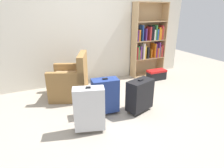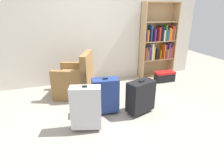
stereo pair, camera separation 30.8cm
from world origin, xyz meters
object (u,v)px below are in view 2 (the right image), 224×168
Objects in this scene: storage_box at (165,76)px; bookshelf at (158,42)px; armchair at (76,81)px; suitcase_black at (141,96)px; suitcase_navy_blue at (105,95)px; suitcase_silver at (86,108)px; mug at (105,93)px.

bookshelf is at bearing 89.30° from storage_box.
armchair is 1.44m from suitcase_black.
suitcase_navy_blue is (0.37, -0.91, 0.02)m from armchair.
armchair is 0.98m from suitcase_navy_blue.
suitcase_black is at bearing 11.76° from suitcase_silver.
bookshelf is 2.35m from armchair.
armchair is at bearing 88.65° from suitcase_silver.
suitcase_black is at bearing -17.43° from suitcase_navy_blue.
storage_box is 0.75× the size of suitcase_navy_blue.
suitcase_navy_blue is at bearing -67.70° from armchair.
mug is 0.20× the size of suitcase_black.
bookshelf reaches higher than storage_box.
storage_box is (2.20, 0.11, -0.18)m from armchair.
suitcase_navy_blue is at bearing -150.84° from storage_box.
bookshelf is 2.42m from suitcase_navy_blue.
storage_box is 2.65m from suitcase_silver.
bookshelf is 2.02× the size of armchair.
armchair is at bearing 157.67° from mug.
suitcase_black is 0.84× the size of suitcase_silver.
suitcase_navy_blue is at bearing 162.57° from suitcase_black.
suitcase_navy_blue is 1.08× the size of suitcase_black.
suitcase_navy_blue is (-1.83, -1.47, -0.57)m from bookshelf.
suitcase_navy_blue is at bearing -105.29° from mug.
suitcase_black is 1.00m from suitcase_silver.
bookshelf is 15.41× the size of mug.
armchair is 0.66m from mug.
bookshelf is 2.95m from suitcase_silver.
suitcase_silver is at bearing -136.61° from suitcase_navy_blue.
mug is (0.56, -0.23, -0.27)m from armchair.
storage_box is (1.64, 0.34, 0.09)m from mug.
storage_box is at bearing -90.70° from bookshelf.
armchair reaches higher than suitcase_silver.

